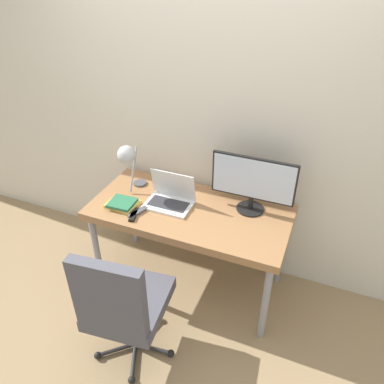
{
  "coord_description": "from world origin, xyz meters",
  "views": [
    {
      "loc": [
        0.85,
        -1.69,
        2.35
      ],
      "look_at": [
        0.03,
        0.32,
        0.93
      ],
      "focal_mm": 35.0,
      "sensor_mm": 36.0,
      "label": 1
    }
  ],
  "objects_px": {
    "monitor": "(253,182)",
    "book_stack": "(123,204)",
    "desk_lamp": "(128,157)",
    "office_chair": "(123,304)",
    "laptop": "(170,198)"
  },
  "relations": [
    {
      "from": "desk_lamp",
      "to": "book_stack",
      "type": "relative_size",
      "value": 1.77
    },
    {
      "from": "office_chair",
      "to": "desk_lamp",
      "type": "bearing_deg",
      "value": 115.5
    },
    {
      "from": "desk_lamp",
      "to": "laptop",
      "type": "bearing_deg",
      "value": -3.1
    },
    {
      "from": "monitor",
      "to": "book_stack",
      "type": "height_order",
      "value": "monitor"
    },
    {
      "from": "monitor",
      "to": "book_stack",
      "type": "relative_size",
      "value": 2.59
    },
    {
      "from": "office_chair",
      "to": "book_stack",
      "type": "xyz_separation_m",
      "value": [
        -0.36,
        0.64,
        0.22
      ]
    },
    {
      "from": "monitor",
      "to": "desk_lamp",
      "type": "distance_m",
      "value": 0.93
    },
    {
      "from": "desk_lamp",
      "to": "office_chair",
      "type": "distance_m",
      "value": 1.05
    },
    {
      "from": "laptop",
      "to": "office_chair",
      "type": "bearing_deg",
      "value": -86.4
    },
    {
      "from": "laptop",
      "to": "monitor",
      "type": "relative_size",
      "value": 0.58
    },
    {
      "from": "laptop",
      "to": "book_stack",
      "type": "xyz_separation_m",
      "value": [
        -0.31,
        -0.16,
        -0.03
      ]
    },
    {
      "from": "laptop",
      "to": "desk_lamp",
      "type": "xyz_separation_m",
      "value": [
        -0.34,
        0.02,
        0.26
      ]
    },
    {
      "from": "office_chair",
      "to": "book_stack",
      "type": "bearing_deg",
      "value": 119.38
    },
    {
      "from": "laptop",
      "to": "monitor",
      "type": "bearing_deg",
      "value": 15.46
    },
    {
      "from": "desk_lamp",
      "to": "office_chair",
      "type": "relative_size",
      "value": 0.41
    }
  ]
}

